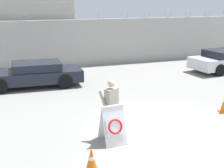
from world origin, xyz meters
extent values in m
plane|color=gray|center=(0.00, 0.00, 0.00)|extent=(90.00, 90.00, 0.00)
cube|color=#ADA8A0|center=(0.00, 11.15, 1.46)|extent=(36.00, 0.30, 2.93)
torus|color=gray|center=(-3.20, 11.15, 3.15)|extent=(0.47, 0.03, 0.47)
torus|color=gray|center=(-1.60, 11.15, 3.15)|extent=(0.47, 0.03, 0.47)
torus|color=gray|center=(0.00, 11.15, 3.15)|extent=(0.47, 0.03, 0.47)
torus|color=gray|center=(1.60, 11.15, 3.15)|extent=(0.47, 0.03, 0.47)
torus|color=gray|center=(3.20, 11.15, 3.15)|extent=(0.47, 0.03, 0.47)
torus|color=gray|center=(4.80, 11.15, 3.15)|extent=(0.47, 0.03, 0.47)
torus|color=gray|center=(6.40, 11.15, 3.15)|extent=(0.47, 0.03, 0.47)
torus|color=gray|center=(8.00, 11.15, 3.15)|extent=(0.47, 0.03, 0.47)
torus|color=gray|center=(9.60, 11.15, 3.15)|extent=(0.47, 0.03, 0.47)
cube|color=white|center=(-1.60, -0.14, 0.55)|extent=(0.69, 0.43, 1.12)
cube|color=white|center=(-1.62, 0.22, 0.55)|extent=(0.69, 0.43, 1.12)
cube|color=white|center=(-1.61, 0.04, 1.13)|extent=(0.71, 0.09, 0.05)
cube|color=white|center=(-1.60, -0.18, 0.58)|extent=(0.57, 0.22, 0.54)
torus|color=red|center=(-1.60, -0.19, 0.58)|extent=(0.46, 0.21, 0.44)
cylinder|color=#514C42|center=(-1.39, 0.58, 0.43)|extent=(0.15, 0.15, 0.86)
cylinder|color=#514C42|center=(-1.54, 0.49, 0.43)|extent=(0.15, 0.15, 0.86)
cube|color=gray|center=(-1.46, 0.53, 1.19)|extent=(0.50, 0.42, 0.66)
sphere|color=#DBB293|center=(-1.46, 0.53, 1.68)|extent=(0.23, 0.23, 0.23)
cylinder|color=gray|center=(-1.23, 0.67, 1.20)|extent=(0.09, 0.09, 0.63)
cylinder|color=gray|center=(-1.75, 0.48, 1.18)|extent=(0.25, 0.35, 0.61)
cube|color=orange|center=(3.28, 1.01, 0.01)|extent=(0.36, 0.36, 0.03)
cone|color=orange|center=(-2.68, -1.43, 0.36)|extent=(0.32, 0.32, 0.65)
cylinder|color=white|center=(-2.68, -1.43, 0.39)|extent=(0.16, 0.16, 0.09)
cylinder|color=black|center=(-4.77, 6.35, 0.35)|extent=(0.71, 0.23, 0.70)
cylinder|color=black|center=(-4.70, 8.04, 0.35)|extent=(0.71, 0.23, 0.70)
cylinder|color=black|center=(-1.80, 6.23, 0.35)|extent=(0.71, 0.23, 0.70)
cylinder|color=black|center=(-1.73, 7.92, 0.35)|extent=(0.71, 0.23, 0.70)
cube|color=black|center=(-3.25, 7.14, 0.53)|extent=(4.87, 2.01, 0.57)
cube|color=black|center=(-3.01, 7.12, 1.01)|extent=(2.37, 1.72, 0.39)
cylinder|color=black|center=(6.61, 7.55, 0.34)|extent=(0.69, 0.27, 0.68)
cylinder|color=black|center=(6.78, 5.82, 0.34)|extent=(0.69, 0.27, 0.68)
camera|label=1|loc=(-4.52, -8.11, 4.19)|focal=50.00mm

